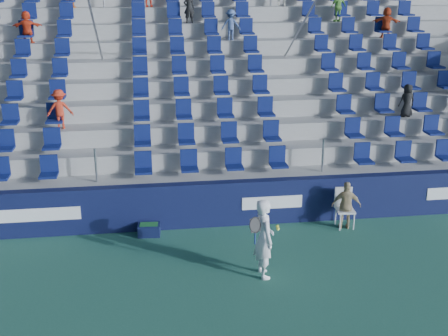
{
  "coord_description": "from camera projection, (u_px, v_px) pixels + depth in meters",
  "views": [
    {
      "loc": [
        -1.59,
        -10.31,
        6.21
      ],
      "look_at": [
        0.2,
        2.8,
        1.7
      ],
      "focal_mm": 45.0,
      "sensor_mm": 36.0,
      "label": 1
    }
  ],
  "objects": [
    {
      "name": "tennis_player",
      "position": [
        264.0,
        238.0,
        12.04
      ],
      "size": [
        0.69,
        0.69,
        1.79
      ],
      "color": "white",
      "rests_on": "ground"
    },
    {
      "name": "ball_bin",
      "position": [
        149.0,
        229.0,
        14.18
      ],
      "size": [
        0.58,
        0.41,
        0.31
      ],
      "color": "#10163B",
      "rests_on": "ground"
    },
    {
      "name": "line_judge_chair",
      "position": [
        344.0,
        205.0,
        14.61
      ],
      "size": [
        0.5,
        0.51,
        1.04
      ],
      "color": "white",
      "rests_on": "ground"
    },
    {
      "name": "line_judge",
      "position": [
        346.0,
        205.0,
        14.44
      ],
      "size": [
        0.8,
        0.49,
        1.27
      ],
      "primitive_type": "imported",
      "rotation": [
        0.0,
        0.0,
        2.89
      ],
      "color": "tan",
      "rests_on": "ground"
    },
    {
      "name": "grandstand",
      "position": [
        196.0,
        105.0,
        18.91
      ],
      "size": [
        24.0,
        8.17,
        6.63
      ],
      "color": "#9E9E99",
      "rests_on": "ground"
    },
    {
      "name": "ground",
      "position": [
        233.0,
        287.0,
        11.87
      ],
      "size": [
        70.0,
        70.0,
        0.0
      ],
      "primitive_type": "plane",
      "color": "#2B654F",
      "rests_on": "ground"
    },
    {
      "name": "sponsor_wall",
      "position": [
        215.0,
        204.0,
        14.63
      ],
      "size": [
        24.0,
        0.32,
        1.2
      ],
      "color": "#10153C",
      "rests_on": "ground"
    }
  ]
}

